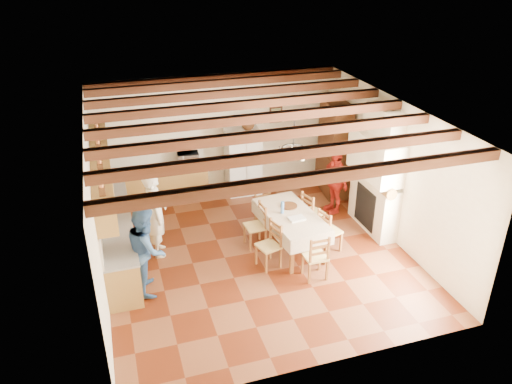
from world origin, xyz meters
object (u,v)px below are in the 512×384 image
person_woman_blue (147,249)px  microwave (188,158)px  chair_right_near (330,230)px  chair_end_near (315,256)px  dining_table (291,217)px  chair_left_far (255,226)px  person_woman_red (335,181)px  hutch (334,148)px  chair_left_near (268,245)px  chair_right_far (313,212)px  refrigerator (243,161)px  person_man (156,213)px  chair_end_far (266,205)px

person_woman_blue → microwave: bearing=-17.5°
chair_right_near → microwave: size_ratio=1.87×
chair_right_near → chair_end_near: 1.02m
dining_table → chair_end_near: bearing=-85.9°
chair_right_near → chair_left_far: bearing=49.9°
chair_left_far → person_woman_red: size_ratio=0.61×
hutch → dining_table: 3.05m
chair_end_near → chair_left_near: bearing=-39.9°
microwave → chair_right_far: bearing=-43.0°
dining_table → microwave: size_ratio=3.80×
hutch → chair_left_near: size_ratio=2.46×
chair_left_far → chair_right_near: size_ratio=1.00×
refrigerator → dining_table: (0.20, -2.87, -0.11)m
microwave → person_man: bearing=-110.7°
hutch → chair_left_far: 3.38m
microwave → chair_left_near: bearing=-71.0°
dining_table → person_woman_red: (1.56, 1.21, 0.06)m
hutch → dining_table: size_ratio=1.21×
person_woman_blue → refrigerator: bearing=-34.9°
chair_end_far → person_man: size_ratio=0.51×
microwave → hutch: bearing=-7.3°
refrigerator → hutch: (2.20, -0.62, 0.34)m
chair_left_far → chair_right_near: bearing=62.5°
chair_right_far → chair_left_far: bearing=79.3°
person_man → person_woman_blue: bearing=167.8°
chair_right_near → chair_end_near: same height
chair_left_near → chair_left_far: size_ratio=1.00×
chair_left_near → microwave: size_ratio=1.87×
chair_end_far → person_man: 2.57m
chair_right_far → chair_end_far: bearing=37.1°
refrigerator → dining_table: bearing=-84.0°
dining_table → person_man: size_ratio=1.04×
hutch → person_woman_red: size_ratio=1.49×
chair_right_far → chair_left_near: bearing=107.5°
chair_left_near → hutch: bearing=120.3°
chair_end_near → chair_left_far: bearing=-62.2°
chair_right_far → person_woman_red: (0.84, 0.70, 0.31)m
refrigerator → microwave: bearing=177.3°
chair_right_near → person_woman_blue: person_woman_blue is taller
chair_left_near → chair_right_far: bearing=110.7°
chair_right_near → microwave: (-2.30, 3.31, 0.56)m
chair_right_far → chair_end_near: bearing=139.7°
chair_left_near → chair_end_near: 0.95m
chair_right_near → person_woman_blue: 3.73m
refrigerator → hutch: hutch is taller
refrigerator → chair_end_near: refrigerator is taller
hutch → chair_left_far: (-2.68, -1.94, -0.70)m
chair_right_far → person_woman_red: person_woman_red is taller
chair_end_far → person_woman_blue: bearing=-158.8°
chair_left_far → microwave: bearing=-165.1°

